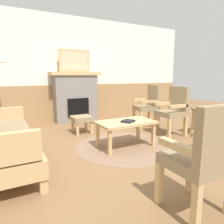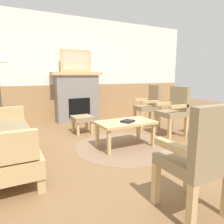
{
  "view_description": "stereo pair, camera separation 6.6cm",
  "coord_description": "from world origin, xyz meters",
  "px_view_note": "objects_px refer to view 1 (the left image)",
  "views": [
    {
      "loc": [
        -1.73,
        -2.84,
        1.2
      ],
      "look_at": [
        0.0,
        0.35,
        0.55
      ],
      "focal_mm": 32.98,
      "sensor_mm": 36.0,
      "label": 1
    },
    {
      "loc": [
        -1.67,
        -2.87,
        1.2
      ],
      "look_at": [
        0.0,
        0.35,
        0.55
      ],
      "focal_mm": 32.98,
      "sensor_mm": 36.0,
      "label": 2
    }
  ],
  "objects_px": {
    "fireplace": "(76,96)",
    "armchair_near_fireplace": "(149,104)",
    "armchair_by_window_left": "(173,109)",
    "couch": "(1,139)",
    "side_table": "(207,114)",
    "framed_picture": "(75,61)",
    "coffee_table": "(126,124)",
    "book_on_table": "(128,121)",
    "footstool": "(82,120)",
    "armchair_front_left": "(203,155)"
  },
  "relations": [
    {
      "from": "footstool",
      "to": "armchair_by_window_left",
      "type": "distance_m",
      "value": 1.89
    },
    {
      "from": "fireplace",
      "to": "couch",
      "type": "bearing_deg",
      "value": -127.68
    },
    {
      "from": "footstool",
      "to": "side_table",
      "type": "distance_m",
      "value": 2.55
    },
    {
      "from": "armchair_by_window_left",
      "to": "couch",
      "type": "bearing_deg",
      "value": -178.2
    },
    {
      "from": "fireplace",
      "to": "book_on_table",
      "type": "xyz_separation_m",
      "value": [
        0.08,
        -2.4,
        -0.2
      ]
    },
    {
      "from": "armchair_by_window_left",
      "to": "side_table",
      "type": "relative_size",
      "value": 1.78
    },
    {
      "from": "armchair_front_left",
      "to": "side_table",
      "type": "xyz_separation_m",
      "value": [
        2.16,
        1.57,
        -0.1
      ]
    },
    {
      "from": "couch",
      "to": "coffee_table",
      "type": "xyz_separation_m",
      "value": [
        1.85,
        -0.05,
        -0.01
      ]
    },
    {
      "from": "coffee_table",
      "to": "armchair_by_window_left",
      "type": "relative_size",
      "value": 0.98
    },
    {
      "from": "fireplace",
      "to": "framed_picture",
      "type": "distance_m",
      "value": 0.91
    },
    {
      "from": "side_table",
      "to": "book_on_table",
      "type": "bearing_deg",
      "value": 175.81
    },
    {
      "from": "coffee_table",
      "to": "book_on_table",
      "type": "xyz_separation_m",
      "value": [
        0.0,
        -0.07,
        0.07
      ]
    },
    {
      "from": "footstool",
      "to": "armchair_near_fireplace",
      "type": "bearing_deg",
      "value": -7.08
    },
    {
      "from": "book_on_table",
      "to": "armchair_near_fireplace",
      "type": "distance_m",
      "value": 1.59
    },
    {
      "from": "footstool",
      "to": "framed_picture",
      "type": "bearing_deg",
      "value": 76.58
    },
    {
      "from": "couch",
      "to": "side_table",
      "type": "relative_size",
      "value": 3.27
    },
    {
      "from": "armchair_by_window_left",
      "to": "framed_picture",
      "type": "bearing_deg",
      "value": 120.58
    },
    {
      "from": "fireplace",
      "to": "armchair_near_fireplace",
      "type": "height_order",
      "value": "fireplace"
    },
    {
      "from": "couch",
      "to": "armchair_front_left",
      "type": "xyz_separation_m",
      "value": [
        1.49,
        -1.82,
        0.14
      ]
    },
    {
      "from": "fireplace",
      "to": "coffee_table",
      "type": "height_order",
      "value": "fireplace"
    },
    {
      "from": "armchair_near_fireplace",
      "to": "armchair_front_left",
      "type": "relative_size",
      "value": 1.0
    },
    {
      "from": "armchair_by_window_left",
      "to": "footstool",
      "type": "bearing_deg",
      "value": 147.83
    },
    {
      "from": "armchair_near_fireplace",
      "to": "armchair_by_window_left",
      "type": "relative_size",
      "value": 1.0
    },
    {
      "from": "book_on_table",
      "to": "armchair_front_left",
      "type": "xyz_separation_m",
      "value": [
        -0.36,
        -1.71,
        0.08
      ]
    },
    {
      "from": "framed_picture",
      "to": "armchair_front_left",
      "type": "relative_size",
      "value": 0.82
    },
    {
      "from": "fireplace",
      "to": "book_on_table",
      "type": "height_order",
      "value": "fireplace"
    },
    {
      "from": "footstool",
      "to": "armchair_front_left",
      "type": "xyz_separation_m",
      "value": [
        0.01,
        -2.91,
        0.25
      ]
    },
    {
      "from": "armchair_front_left",
      "to": "armchair_near_fireplace",
      "type": "bearing_deg",
      "value": 59.76
    },
    {
      "from": "couch",
      "to": "footstool",
      "type": "xyz_separation_m",
      "value": [
        1.48,
        1.09,
        -0.11
      ]
    },
    {
      "from": "book_on_table",
      "to": "footstool",
      "type": "distance_m",
      "value": 1.27
    },
    {
      "from": "couch",
      "to": "side_table",
      "type": "bearing_deg",
      "value": -3.86
    },
    {
      "from": "fireplace",
      "to": "armchair_by_window_left",
      "type": "height_order",
      "value": "fireplace"
    },
    {
      "from": "couch",
      "to": "armchair_near_fireplace",
      "type": "relative_size",
      "value": 1.84
    },
    {
      "from": "coffee_table",
      "to": "side_table",
      "type": "xyz_separation_m",
      "value": [
        1.8,
        -0.2,
        0.05
      ]
    },
    {
      "from": "fireplace",
      "to": "footstool",
      "type": "bearing_deg",
      "value": -103.42
    },
    {
      "from": "coffee_table",
      "to": "side_table",
      "type": "bearing_deg",
      "value": -6.26
    },
    {
      "from": "armchair_near_fireplace",
      "to": "side_table",
      "type": "bearing_deg",
      "value": -63.21
    },
    {
      "from": "coffee_table",
      "to": "armchair_by_window_left",
      "type": "distance_m",
      "value": 1.24
    },
    {
      "from": "framed_picture",
      "to": "side_table",
      "type": "bearing_deg",
      "value": -53.48
    },
    {
      "from": "couch",
      "to": "side_table",
      "type": "xyz_separation_m",
      "value": [
        3.65,
        -0.25,
        0.04
      ]
    },
    {
      "from": "coffee_table",
      "to": "book_on_table",
      "type": "relative_size",
      "value": 4.87
    },
    {
      "from": "fireplace",
      "to": "footstool",
      "type": "distance_m",
      "value": 1.29
    },
    {
      "from": "book_on_table",
      "to": "footstool",
      "type": "xyz_separation_m",
      "value": [
        -0.37,
        1.21,
        -0.17
      ]
    },
    {
      "from": "coffee_table",
      "to": "footstool",
      "type": "height_order",
      "value": "coffee_table"
    },
    {
      "from": "couch",
      "to": "armchair_by_window_left",
      "type": "xyz_separation_m",
      "value": [
        3.07,
        0.1,
        0.14
      ]
    },
    {
      "from": "armchair_by_window_left",
      "to": "armchair_front_left",
      "type": "distance_m",
      "value": 2.48
    },
    {
      "from": "book_on_table",
      "to": "coffee_table",
      "type": "bearing_deg",
      "value": 92.33
    },
    {
      "from": "framed_picture",
      "to": "coffee_table",
      "type": "relative_size",
      "value": 0.83
    },
    {
      "from": "framed_picture",
      "to": "side_table",
      "type": "relative_size",
      "value": 1.45
    },
    {
      "from": "framed_picture",
      "to": "book_on_table",
      "type": "relative_size",
      "value": 4.06
    }
  ]
}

